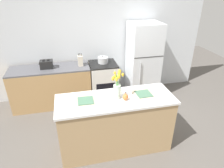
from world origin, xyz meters
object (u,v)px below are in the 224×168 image
at_px(pear_figurine, 126,97).
at_px(toaster, 47,64).
at_px(plate_setting_left, 86,101).
at_px(cooking_pot, 103,60).
at_px(knife_block, 80,61).
at_px(refrigerator, 143,61).
at_px(stove_range, 103,81).
at_px(flower_vase, 117,87).
at_px(plate_setting_right, 144,94).

height_order(pear_figurine, toaster, pear_figurine).
bearing_deg(toaster, plate_setting_left, -67.92).
relative_size(plate_setting_left, cooking_pot, 1.39).
bearing_deg(knife_block, plate_setting_left, -92.13).
height_order(refrigerator, toaster, refrigerator).
height_order(stove_range, flower_vase, flower_vase).
height_order(flower_vase, toaster, flower_vase).
xyz_separation_m(plate_setting_left, cooking_pot, (0.56, 1.63, -0.00)).
xyz_separation_m(pear_figurine, toaster, (-1.23, 1.68, -0.03)).
bearing_deg(knife_block, plate_setting_right, -61.97).
height_order(plate_setting_right, toaster, toaster).
relative_size(flower_vase, knife_block, 1.64).
xyz_separation_m(flower_vase, knife_block, (-0.42, 1.59, -0.13)).
distance_m(plate_setting_left, cooking_pot, 1.73).
xyz_separation_m(plate_setting_right, toaster, (-1.55, 1.59, 0.02)).
bearing_deg(plate_setting_left, plate_setting_right, 0.00).
bearing_deg(toaster, stove_range, -0.19).
relative_size(pear_figurine, plate_setting_left, 0.42).
bearing_deg(refrigerator, plate_setting_right, -110.63).
xyz_separation_m(pear_figurine, knife_block, (-0.53, 1.67, 0.00)).
xyz_separation_m(stove_range, knife_block, (-0.49, 0.00, 0.56)).
relative_size(stove_range, toaster, 3.20).
distance_m(plate_setting_left, knife_block, 1.59).
height_order(plate_setting_left, knife_block, knife_block).
bearing_deg(plate_setting_right, pear_figurine, -165.29).
distance_m(stove_range, pear_figurine, 1.76).
xyz_separation_m(plate_setting_right, cooking_pot, (-0.34, 1.63, -0.00)).
bearing_deg(cooking_pot, flower_vase, -93.04).
height_order(pear_figurine, knife_block, knife_block).
height_order(toaster, cooking_pot, toaster).
height_order(stove_range, refrigerator, refrigerator).
distance_m(stove_range, plate_setting_left, 1.76).
height_order(refrigerator, knife_block, refrigerator).
relative_size(refrigerator, flower_vase, 3.94).
bearing_deg(plate_setting_right, stove_range, 102.52).
bearing_deg(pear_figurine, toaster, 126.28).
relative_size(refrigerator, plate_setting_right, 5.33).
height_order(plate_setting_left, toaster, toaster).
distance_m(refrigerator, cooking_pot, 0.94).
distance_m(pear_figurine, knife_block, 1.75).
xyz_separation_m(plate_setting_left, toaster, (-0.65, 1.59, 0.02)).
xyz_separation_m(toaster, cooking_pot, (1.21, 0.04, -0.02)).
height_order(plate_setting_left, cooking_pot, cooking_pot).
height_order(cooking_pot, knife_block, knife_block).
relative_size(refrigerator, toaster, 6.24).
bearing_deg(flower_vase, toaster, 125.19).
height_order(stove_range, plate_setting_right, plate_setting_right).
distance_m(cooking_pot, knife_block, 0.51).
distance_m(plate_setting_left, toaster, 1.72).
relative_size(plate_setting_left, toaster, 1.17).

